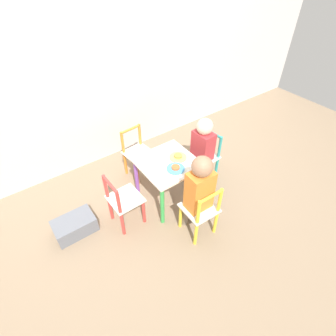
% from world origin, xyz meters
% --- Properties ---
extents(ground_plane, '(6.00, 6.00, 0.00)m').
position_xyz_m(ground_plane, '(0.00, 0.00, 0.00)').
color(ground_plane, '#8C755B').
extents(house_wall, '(6.00, 0.06, 2.60)m').
position_xyz_m(house_wall, '(0.00, 0.97, 1.30)').
color(house_wall, silver).
rests_on(house_wall, ground_plane).
extents(kids_table, '(0.49, 0.49, 0.45)m').
position_xyz_m(kids_table, '(0.00, 0.00, 0.37)').
color(kids_table, silver).
rests_on(kids_table, ground_plane).
extents(chair_yellow, '(0.27, 0.27, 0.53)m').
position_xyz_m(chair_yellow, '(-0.01, -0.48, 0.26)').
color(chair_yellow, silver).
rests_on(chair_yellow, ground_plane).
extents(chair_teal, '(0.28, 0.28, 0.53)m').
position_xyz_m(chair_teal, '(0.48, 0.03, 0.26)').
color(chair_teal, silver).
rests_on(chair_teal, ground_plane).
extents(chair_orange, '(0.28, 0.28, 0.53)m').
position_xyz_m(chair_orange, '(-0.05, 0.47, 0.26)').
color(chair_orange, silver).
rests_on(chair_orange, ground_plane).
extents(chair_red, '(0.27, 0.27, 0.53)m').
position_xyz_m(chair_red, '(-0.48, -0.01, 0.26)').
color(chair_red, silver).
rests_on(chair_red, ground_plane).
extents(child_front, '(0.20, 0.22, 0.80)m').
position_xyz_m(child_front, '(-0.01, -0.42, 0.47)').
color(child_front, '#7A6B5B').
rests_on(child_front, ground_plane).
extents(child_right, '(0.22, 0.21, 0.72)m').
position_xyz_m(child_right, '(0.41, 0.03, 0.43)').
color(child_right, '#4C608E').
rests_on(child_right, ground_plane).
extents(plate_front, '(0.16, 0.16, 0.03)m').
position_xyz_m(plate_front, '(-0.00, -0.11, 0.46)').
color(plate_front, '#4C9EE0').
rests_on(plate_front, kids_table).
extents(plate_right, '(0.16, 0.16, 0.03)m').
position_xyz_m(plate_right, '(0.11, 0.00, 0.46)').
color(plate_right, '#EADB66').
rests_on(plate_right, kids_table).
extents(storage_bin, '(0.34, 0.22, 0.15)m').
position_xyz_m(storage_bin, '(-0.88, 0.15, 0.07)').
color(storage_bin, slate).
rests_on(storage_bin, ground_plane).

